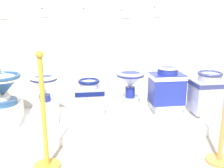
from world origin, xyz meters
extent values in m
cube|color=white|center=(1.77, 2.50, 0.05)|extent=(2.89, 0.94, 0.10)
cube|color=white|center=(0.58, 2.52, 0.21)|extent=(0.34, 0.40, 0.22)
cylinder|color=#284F81|center=(0.58, 2.52, 0.35)|extent=(0.29, 0.29, 0.06)
cylinder|color=white|center=(0.58, 2.52, 0.40)|extent=(0.16, 0.16, 0.04)
cone|color=#284F81|center=(0.58, 2.52, 0.53)|extent=(0.41, 0.41, 0.22)
cylinder|color=white|center=(0.58, 2.52, 0.62)|extent=(0.40, 0.40, 0.03)
torus|color=#284F81|center=(0.58, 2.52, 0.64)|extent=(0.41, 0.41, 0.04)
cylinder|color=white|center=(0.58, 2.52, 0.63)|extent=(0.28, 0.28, 0.01)
cube|color=white|center=(1.03, 2.52, 0.18)|extent=(0.29, 0.35, 0.17)
cylinder|color=white|center=(1.03, 2.52, 0.30)|extent=(0.28, 0.28, 0.06)
cylinder|color=navy|center=(1.03, 2.52, 0.37)|extent=(0.13, 0.13, 0.08)
cone|color=white|center=(1.03, 2.52, 0.51)|extent=(0.30, 0.30, 0.21)
cylinder|color=navy|center=(1.03, 2.52, 0.59)|extent=(0.30, 0.30, 0.03)
torus|color=white|center=(1.03, 2.52, 0.61)|extent=(0.32, 0.32, 0.04)
cylinder|color=navy|center=(1.03, 2.52, 0.61)|extent=(0.21, 0.21, 0.01)
cube|color=white|center=(1.53, 2.43, 0.14)|extent=(0.37, 0.34, 0.09)
cube|color=#A8AFD8|center=(1.53, 2.43, 0.34)|extent=(0.31, 0.26, 0.30)
cube|color=navy|center=(1.53, 2.43, 0.45)|extent=(0.32, 0.27, 0.05)
cylinder|color=#A8AFD8|center=(1.53, 2.43, 0.53)|extent=(0.22, 0.22, 0.08)
torus|color=navy|center=(1.53, 2.43, 0.57)|extent=(0.24, 0.24, 0.04)
cube|color=white|center=(2.03, 2.59, 0.17)|extent=(0.35, 0.28, 0.15)
cylinder|color=#A6ACD2|center=(2.03, 2.59, 0.28)|extent=(0.25, 0.25, 0.06)
cylinder|color=navy|center=(2.03, 2.59, 0.37)|extent=(0.12, 0.12, 0.13)
cone|color=#A6ACD2|center=(2.03, 2.59, 0.52)|extent=(0.34, 0.34, 0.17)
cylinder|color=navy|center=(2.03, 2.59, 0.59)|extent=(0.33, 0.33, 0.03)
torus|color=#A6ACD2|center=(2.03, 2.59, 0.61)|extent=(0.35, 0.35, 0.04)
cylinder|color=navy|center=(2.03, 2.59, 0.61)|extent=(0.24, 0.24, 0.01)
cube|color=white|center=(2.49, 2.57, 0.16)|extent=(0.31, 0.31, 0.12)
cube|color=#212F97|center=(2.49, 2.57, 0.40)|extent=(0.40, 0.29, 0.37)
cube|color=white|center=(2.49, 2.57, 0.55)|extent=(0.40, 0.30, 0.05)
cylinder|color=#212F97|center=(2.49, 2.57, 0.63)|extent=(0.24, 0.24, 0.08)
torus|color=white|center=(2.49, 2.57, 0.67)|extent=(0.27, 0.27, 0.04)
cube|color=white|center=(2.96, 2.43, 0.12)|extent=(0.29, 0.30, 0.04)
cube|color=#A6AACF|center=(2.96, 2.43, 0.33)|extent=(0.40, 0.31, 0.38)
cube|color=navy|center=(2.96, 2.43, 0.49)|extent=(0.40, 0.32, 0.05)
cylinder|color=#A6AACF|center=(2.96, 2.43, 0.56)|extent=(0.27, 0.27, 0.09)
torus|color=navy|center=(2.96, 2.43, 0.61)|extent=(0.29, 0.29, 0.04)
cube|color=white|center=(0.55, 2.99, 1.30)|extent=(0.11, 0.01, 0.12)
cube|color=white|center=(1.05, 2.99, 1.32)|extent=(0.10, 0.01, 0.12)
cube|color=#5B9E4C|center=(1.01, 2.99, 1.35)|extent=(0.02, 0.01, 0.02)
cube|color=white|center=(1.55, 2.99, 1.32)|extent=(0.13, 0.01, 0.13)
cube|color=#5B9E4C|center=(1.51, 2.99, 1.36)|extent=(0.02, 0.01, 0.02)
cube|color=white|center=(2.03, 2.99, 1.30)|extent=(0.14, 0.01, 0.11)
cube|color=slate|center=(1.99, 2.99, 1.33)|extent=(0.02, 0.01, 0.02)
cube|color=white|center=(2.46, 2.99, 1.33)|extent=(0.12, 0.01, 0.15)
cube|color=slate|center=(2.42, 2.99, 1.37)|extent=(0.02, 0.01, 0.02)
cylinder|color=gold|center=(1.10, 1.68, 0.01)|extent=(0.23, 0.23, 0.02)
cylinder|color=gold|center=(1.10, 1.68, 0.49)|extent=(0.04, 0.04, 0.94)
sphere|color=gold|center=(1.10, 1.68, 0.99)|extent=(0.06, 0.06, 0.06)
cylinder|color=#C68E47|center=(2.64, 1.54, 0.01)|extent=(0.24, 0.24, 0.02)
camera|label=1|loc=(1.36, -0.45, 1.31)|focal=42.80mm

